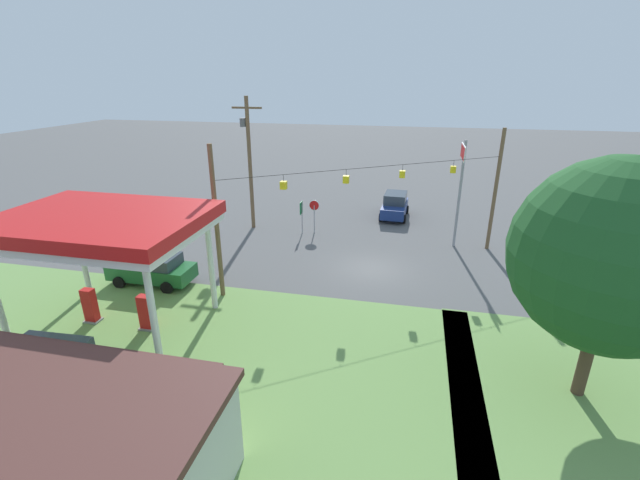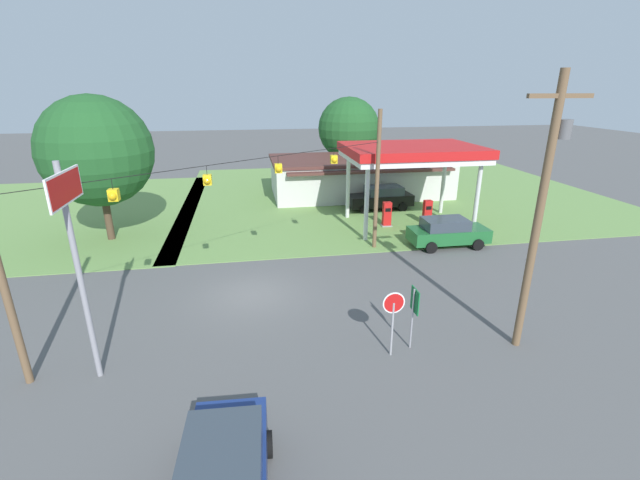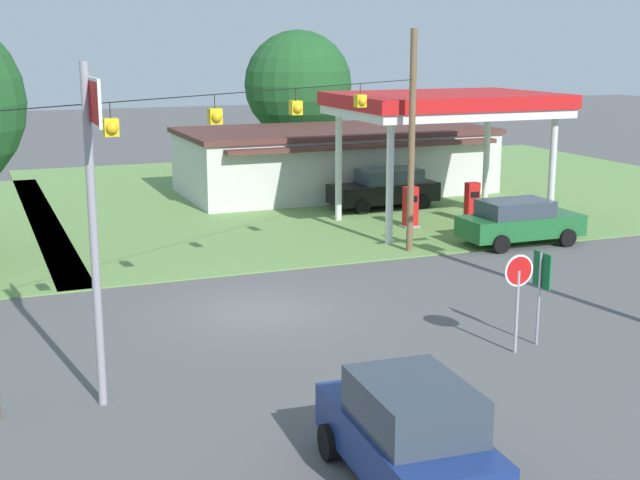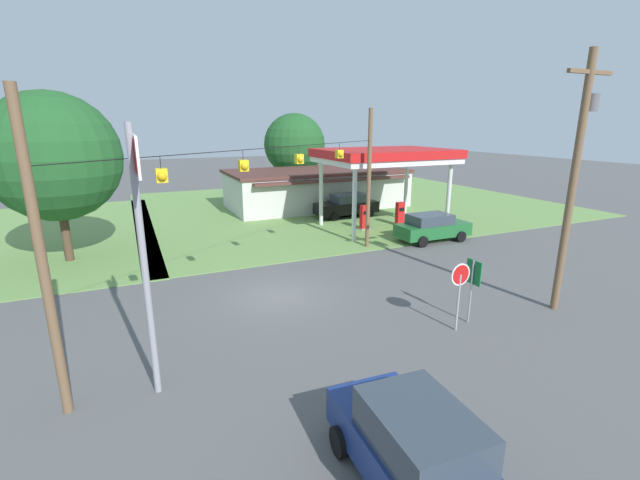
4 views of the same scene
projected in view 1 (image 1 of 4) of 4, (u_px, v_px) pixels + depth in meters
The scene contains 13 objects.
ground_plane at pixel (371, 269), 25.88m from camera, with size 160.00×160.00×0.00m, color #565656.
gas_station_canopy at pixel (101, 226), 18.26m from camera, with size 8.67×6.31×5.48m.
fuel_pump_near at pixel (146, 313), 19.45m from camera, with size 0.71×0.56×1.72m.
fuel_pump_far at pixel (90, 307), 20.04m from camera, with size 0.71×0.56×1.72m.
car_at_pumps_front at pixel (153, 269), 23.80m from camera, with size 4.69×2.13×1.73m.
car_at_pumps_rear at pixel (55, 367), 15.69m from camera, with size 5.08×2.30×1.82m.
car_on_crossroad at pixel (395, 205), 35.08m from camera, with size 2.28×4.41×1.99m.
stop_sign_roadside at pixel (314, 209), 31.28m from camera, with size 0.80×0.08×2.50m.
stop_sign_overhead at pixel (461, 173), 27.63m from camera, with size 0.22×2.38×7.17m.
route_sign at pixel (302, 211), 31.22m from camera, with size 0.10×0.70×2.40m.
utility_pole_main at pixel (249, 157), 31.12m from camera, with size 2.20×0.44×9.65m.
signal_span_gantry at pixel (374, 199), 24.33m from camera, with size 14.92×10.24×7.98m.
tree_west_verge at pixel (613, 256), 13.78m from camera, with size 6.48×6.48×8.75m.
Camera 1 is at (-2.06, 23.64, 10.93)m, focal length 24.00 mm.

